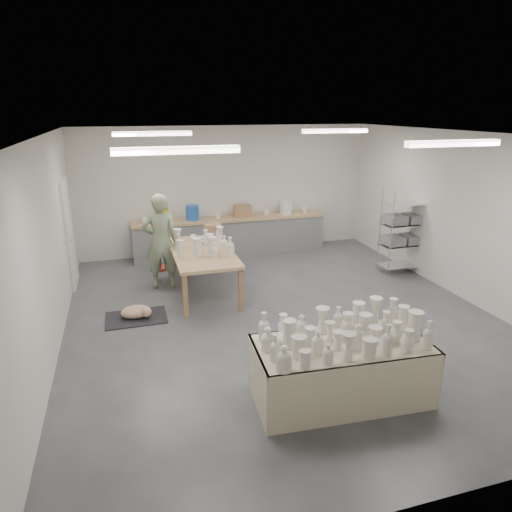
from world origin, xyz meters
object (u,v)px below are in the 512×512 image
object	(u,v)px
work_table	(204,248)
potter	(161,241)
drying_table	(341,366)
red_stool	(162,269)

from	to	relation	value
work_table	potter	xyz separation A→B (m)	(-0.77, 0.39, 0.09)
drying_table	work_table	world-z (taller)	work_table
drying_table	work_table	xyz separation A→B (m)	(-0.94, 3.90, 0.42)
red_stool	drying_table	bearing A→B (deg)	-69.44
work_table	potter	world-z (taller)	potter
potter	red_stool	xyz separation A→B (m)	(-0.00, 0.27, -0.65)
potter	red_stool	distance (m)	0.71
drying_table	red_stool	xyz separation A→B (m)	(-1.71, 4.56, -0.15)
red_stool	potter	bearing A→B (deg)	-90.00
drying_table	potter	xyz separation A→B (m)	(-1.71, 4.29, 0.51)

